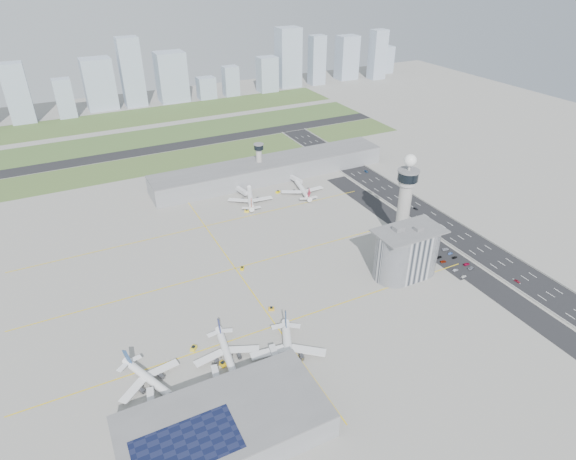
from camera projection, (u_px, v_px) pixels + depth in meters
name	position (u px, v px, depth m)	size (l,w,h in m)	color
ground	(314.00, 276.00, 296.48)	(1000.00, 1000.00, 0.00)	#9F9C94
grass_strip_0	(181.00, 159.00, 462.13)	(480.00, 50.00, 0.08)	#485C2B
grass_strip_1	(161.00, 136.00, 519.95)	(480.00, 60.00, 0.08)	#3B5628
grass_strip_2	(145.00, 116.00, 581.62)	(480.00, 70.00, 0.08)	#3D5A2B
runway	(171.00, 147.00, 490.65)	(480.00, 22.00, 0.10)	black
highway	(455.00, 234.00, 341.16)	(28.00, 500.00, 0.10)	black
barrier_left	(440.00, 238.00, 335.44)	(0.60, 500.00, 1.20)	#9E9E99
barrier_right	(469.00, 228.00, 346.32)	(0.60, 500.00, 1.20)	#9E9E99
landside_road	(437.00, 249.00, 323.73)	(18.00, 260.00, 0.08)	black
parking_lot	(447.00, 258.00, 313.70)	(20.00, 44.00, 0.10)	black
taxiway_line_h_0	(276.00, 326.00, 257.80)	(260.00, 0.60, 0.01)	yellow
taxiway_line_h_1	(235.00, 268.00, 304.05)	(260.00, 0.60, 0.01)	yellow
taxiway_line_h_2	(205.00, 226.00, 350.31)	(260.00, 0.60, 0.01)	yellow
taxiway_line_v	(235.00, 268.00, 304.05)	(0.60, 260.00, 0.01)	yellow
control_tower	(405.00, 197.00, 312.95)	(14.00, 14.00, 64.50)	#ADAAA5
secondary_tower	(259.00, 158.00, 414.28)	(8.60, 8.60, 31.90)	#ADAAA5
admin_building	(406.00, 252.00, 292.01)	(42.00, 24.00, 33.50)	#B2B2B7
terminal_pier	(271.00, 169.00, 422.13)	(210.00, 32.00, 15.80)	gray
near_terminal	(224.00, 426.00, 195.77)	(84.00, 42.00, 13.00)	gray
airplane_near_a	(149.00, 376.00, 220.29)	(37.94, 32.25, 10.62)	white
airplane_near_b	(227.00, 351.00, 233.78)	(39.02, 33.16, 10.92)	white
airplane_near_c	(288.00, 349.00, 234.09)	(44.74, 38.03, 12.53)	white
airplane_far_a	(250.00, 195.00, 381.58)	(41.96, 35.66, 11.75)	white
airplane_far_b	(302.00, 186.00, 395.70)	(42.33, 35.98, 11.85)	white
jet_bridge_near_0	(152.00, 417.00, 204.09)	(14.00, 3.00, 5.70)	silver
jet_bridge_near_1	(219.00, 392.00, 215.75)	(14.00, 3.00, 5.70)	silver
jet_bridge_near_2	(279.00, 369.00, 227.41)	(14.00, 3.00, 5.70)	silver
jet_bridge_far_0	(237.00, 189.00, 397.57)	(14.00, 3.00, 5.70)	silver
jet_bridge_far_1	(291.00, 178.00, 417.01)	(14.00, 3.00, 5.70)	silver
tug_0	(222.00, 364.00, 232.63)	(2.49, 3.62, 2.10)	gold
tug_1	(194.00, 348.00, 241.92)	(2.48, 3.61, 2.10)	gold
tug_2	(271.00, 309.00, 268.54)	(2.24, 3.27, 1.90)	gold
tug_3	(242.00, 268.00, 302.76)	(2.17, 3.16, 1.84)	#D9B806
tug_4	(247.00, 211.00, 369.03)	(2.43, 3.53, 2.05)	yellow
tug_5	(278.00, 192.00, 398.01)	(2.40, 3.50, 2.03)	yellow
car_lot_0	(464.00, 276.00, 295.58)	(1.50, 3.72, 1.27)	white
car_lot_1	(455.00, 270.00, 301.47)	(1.30, 3.73, 1.23)	#9A9EAA
car_lot_2	(443.00, 261.00, 309.78)	(1.89, 4.10, 1.14)	#992008
car_lot_3	(439.00, 257.00, 314.16)	(1.76, 4.34, 1.26)	black
car_lot_4	(432.00, 254.00, 317.53)	(1.30, 3.24, 1.10)	navy
car_lot_5	(422.00, 247.00, 325.11)	(1.18, 3.38, 1.11)	white
car_lot_6	(471.00, 268.00, 303.22)	(1.98, 4.30, 1.19)	gray
car_lot_7	(466.00, 264.00, 307.01)	(1.85, 4.55, 1.32)	#AC0C3B
car_lot_8	(455.00, 257.00, 313.83)	(1.55, 3.86, 1.32)	black
car_lot_9	(450.00, 253.00, 317.91)	(1.31, 3.75, 1.24)	navy
car_lot_10	(445.00, 249.00, 322.32)	(2.16, 4.68, 1.30)	#B1B4C5
car_lot_11	(436.00, 243.00, 329.04)	(1.61, 3.96, 1.15)	gray
car_hw_0	(517.00, 281.00, 291.33)	(1.45, 3.60, 1.23)	maroon
car_hw_1	(416.00, 209.00, 372.88)	(1.39, 3.98, 1.31)	black
car_hw_2	(366.00, 171.00, 435.31)	(2.19, 4.75, 1.32)	#2A4F81
car_hw_4	(320.00, 153.00, 475.83)	(1.30, 3.22, 1.10)	#9898A3
skyline_bldg_5	(17.00, 93.00, 544.77)	(25.49, 20.39, 66.89)	#9EADC1
skyline_bldg_6	(65.00, 98.00, 567.31)	(20.04, 16.03, 45.20)	#9EADC1
skyline_bldg_7	(99.00, 84.00, 594.72)	(35.76, 28.61, 61.22)	#9EADC1
skyline_bldg_8	(131.00, 72.00, 600.58)	(26.33, 21.06, 83.39)	#9EADC1
skyline_bldg_9	(172.00, 77.00, 625.84)	(36.96, 29.57, 62.11)	#9EADC1
skyline_bldg_10	(206.00, 88.00, 644.57)	(23.01, 18.41, 27.75)	#9EADC1
skyline_bldg_11	(231.00, 81.00, 655.08)	(20.22, 16.18, 38.97)	#9EADC1
skyline_bldg_12	(267.00, 74.00, 672.45)	(26.14, 20.92, 46.89)	#9EADC1
skyline_bldg_13	(288.00, 58.00, 688.24)	(32.26, 25.81, 81.20)	#9EADC1
skyline_bldg_14	(317.00, 60.00, 702.96)	(21.59, 17.28, 68.75)	#9EADC1
skyline_bldg_15	(347.00, 58.00, 733.95)	(30.25, 24.20, 63.40)	#9EADC1
skyline_bldg_16	(378.00, 55.00, 733.38)	(23.04, 18.43, 71.56)	#9EADC1
skyline_bldg_17	(385.00, 60.00, 776.35)	(22.64, 18.11, 41.06)	#9EADC1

